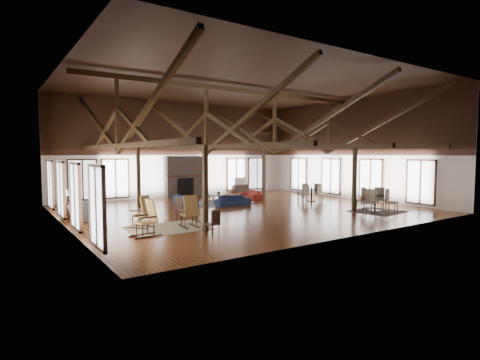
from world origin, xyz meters
TOP-DOWN VIEW (x-y plane):
  - floor at (0.00, 0.00)m, footprint 16.00×16.00m
  - ceiling at (0.00, 0.00)m, footprint 16.00×14.00m
  - wall_back at (0.00, 7.00)m, footprint 16.00×0.02m
  - wall_front at (0.00, -7.00)m, footprint 16.00×0.02m
  - wall_left at (-8.00, 0.00)m, footprint 0.02×14.00m
  - wall_right at (8.00, 0.00)m, footprint 0.02×14.00m
  - roof_truss at (0.00, 0.00)m, footprint 15.60×14.07m
  - post_grid at (0.00, 0.00)m, footprint 8.16×7.16m
  - fireplace at (0.00, 6.67)m, footprint 2.50×0.69m
  - ceiling_fan at (0.50, -1.00)m, footprint 1.60×1.60m
  - sofa_navy_front at (0.33, 1.39)m, footprint 1.89×0.88m
  - sofa_navy_left at (-1.74, 2.82)m, footprint 2.00×0.91m
  - sofa_orange at (2.88, 3.26)m, footprint 1.74×0.85m
  - coffee_table at (0.44, 3.01)m, footprint 1.29×0.87m
  - vase at (0.45, 3.06)m, footprint 0.21×0.21m
  - armchair at (-7.20, 1.13)m, footprint 1.33×1.25m
  - side_table_lamp at (-7.60, 1.99)m, footprint 0.49×0.49m
  - rocking_chair_a at (-5.64, -1.76)m, footprint 0.95×1.05m
  - rocking_chair_b at (-4.19, -2.64)m, footprint 0.58×0.98m
  - rocking_chair_c at (-5.98, -3.15)m, footprint 1.00×0.62m
  - side_chair_a at (-3.86, -1.14)m, footprint 0.54×0.54m
  - side_chair_b at (-4.22, -4.47)m, footprint 0.45×0.45m
  - cafe_table_near at (4.95, -3.97)m, footprint 2.12×2.12m
  - cafe_table_far at (5.12, 0.42)m, footprint 1.91×1.91m
  - cup_near at (5.00, -3.95)m, footprint 0.15×0.15m
  - cup_far at (5.18, 0.48)m, footprint 0.15×0.15m
  - tv_console at (4.37, 6.75)m, footprint 1.11×0.42m
  - television at (4.35, 6.75)m, footprint 0.91×0.16m
  - rug_tan at (-4.90, -2.30)m, footprint 2.85×2.25m
  - rug_navy at (0.39, 2.85)m, footprint 3.44×2.74m
  - rug_dark at (4.93, -4.12)m, footprint 2.54×2.36m

SIDE VIEW (x-z plane):
  - floor at x=0.00m, z-range 0.00..0.00m
  - rug_navy at x=0.39m, z-range 0.00..0.01m
  - rug_tan at x=-4.90m, z-range 0.00..0.01m
  - rug_dark at x=4.93m, z-range 0.00..0.01m
  - sofa_orange at x=2.88m, z-range 0.00..0.49m
  - sofa_navy_front at x=0.33m, z-range 0.00..0.53m
  - tv_console at x=4.37m, z-range 0.00..0.56m
  - sofa_navy_left at x=-1.74m, z-range 0.00..0.57m
  - armchair at x=-7.20m, z-range 0.00..0.70m
  - coffee_table at x=0.44m, z-range 0.17..0.62m
  - side_table_lamp at x=-7.60m, z-range -0.16..1.11m
  - cafe_table_far at x=5.12m, z-range 0.00..0.98m
  - side_chair_b at x=-4.22m, z-range 0.07..0.98m
  - cafe_table_near at x=4.95m, z-range 0.00..1.08m
  - vase at x=0.45m, z-range 0.45..0.65m
  - side_chair_a at x=-3.86m, z-range 0.08..1.05m
  - rocking_chair_a at x=-5.64m, z-range -0.04..1.18m
  - rocking_chair_b at x=-4.19m, z-range -0.04..1.18m
  - rocking_chair_c at x=-5.98m, z-range -0.04..1.19m
  - cup_far at x=5.18m, z-range 0.71..0.81m
  - television at x=4.35m, z-range 0.56..1.08m
  - cup_near at x=5.00m, z-range 0.78..0.88m
  - fireplace at x=0.00m, z-range -0.01..2.59m
  - post_grid at x=0.00m, z-range 0.00..3.05m
  - wall_back at x=0.00m, z-range 0.00..6.00m
  - wall_front at x=0.00m, z-range 0.00..6.00m
  - wall_left at x=-8.00m, z-range 0.00..6.00m
  - wall_right at x=8.00m, z-range 0.00..6.00m
  - ceiling_fan at x=0.50m, z-range 3.36..4.11m
  - roof_truss at x=0.00m, z-range 2.46..5.60m
  - ceiling at x=0.00m, z-range 5.99..6.01m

